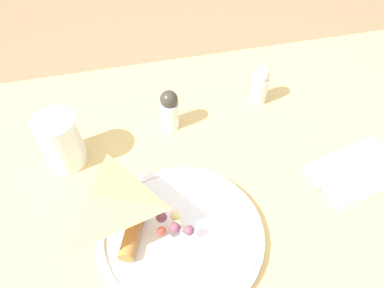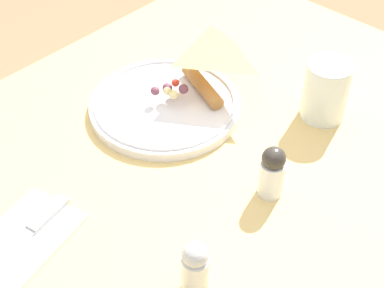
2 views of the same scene
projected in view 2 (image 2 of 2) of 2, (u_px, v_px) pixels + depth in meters
The scene contains 7 objects.
dining_table at pixel (143, 229), 0.94m from camera, with size 1.24×0.73×0.75m.
plate_pizza at pixel (167, 103), 0.99m from camera, with size 0.25×0.25×0.05m.
milk_glass at pixel (325, 93), 0.95m from camera, with size 0.07×0.07×0.10m.
napkin_folded at pixel (20, 243), 0.79m from camera, with size 0.19×0.13×0.00m.
butter_knife at pixel (24, 236), 0.79m from camera, with size 0.19×0.05×0.01m.
salt_shaker at pixel (195, 268), 0.71m from camera, with size 0.03×0.03×0.08m.
pepper_shaker at pixel (272, 172), 0.83m from camera, with size 0.04×0.04×0.09m.
Camera 2 is at (0.39, 0.47, 1.38)m, focal length 55.00 mm.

